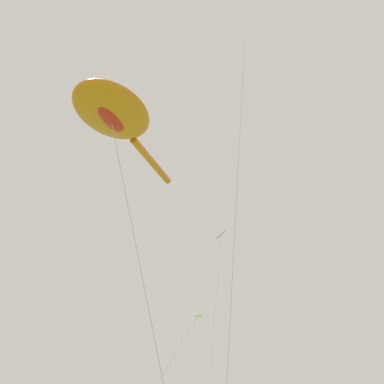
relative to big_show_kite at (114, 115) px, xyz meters
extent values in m
ellipsoid|color=orange|center=(-0.14, -0.10, 0.02)|extent=(5.11, 4.84, 0.96)
cylinder|color=orange|center=(3.34, 2.38, -0.12)|extent=(3.79, 2.84, 0.35)
ellipsoid|color=red|center=(-0.14, -0.10, -0.41)|extent=(1.90, 1.64, 0.35)
cylinder|color=#B2B2B7|center=(1.57, -0.21, -6.50)|extent=(3.46, 0.23, 12.09)
cube|color=black|center=(18.99, 15.87, 3.33)|extent=(0.89, 1.10, 0.72)
cylinder|color=#B2B2B7|center=(17.58, 15.27, -4.60)|extent=(2.86, 1.23, 15.88)
ellipsoid|color=white|center=(12.18, 10.38, -5.86)|extent=(0.71, 0.58, 0.25)
cylinder|color=#B2B2B7|center=(9.98, 10.84, -9.20)|extent=(4.41, 0.94, 6.69)
cylinder|color=#B2B2B7|center=(4.29, -3.40, -0.07)|extent=(1.81, 1.57, 24.95)
camera|label=1|loc=(-5.81, -13.88, -10.94)|focal=38.91mm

